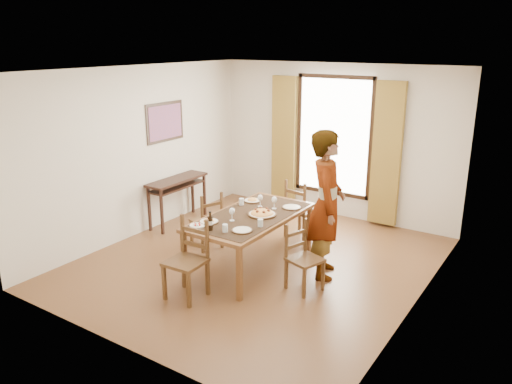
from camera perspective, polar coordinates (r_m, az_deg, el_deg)
The scene contains 22 objects.
ground at distance 7.26m, azimuth 0.12°, elevation -8.00°, with size 5.00×5.00×0.00m, color #56311A.
room_shell at distance 6.86m, azimuth 0.68°, elevation 4.15°, with size 4.60×5.10×2.74m.
console_table at distance 8.64m, azimuth -8.99°, elevation 0.79°, with size 0.38×1.20×0.80m.
dining_table at distance 6.90m, azimuth -0.56°, elevation -3.10°, with size 1.00×1.94×0.76m.
chair_west at distance 7.62m, azimuth -5.58°, elevation -3.43°, with size 0.51×0.51×0.90m.
chair_north at distance 7.99m, azimuth 5.14°, elevation -2.17°, with size 0.49×0.49×0.97m.
chair_south at distance 6.23m, azimuth -7.86°, elevation -7.89°, with size 0.46×0.46×1.00m.
chair_east at distance 6.40m, azimuth 5.42°, elevation -7.67°, with size 0.49×0.49×0.87m.
man at distance 6.61m, azimuth 8.06°, elevation -1.45°, with size 0.74×0.86×1.99m, color #92939A.
plate_sw at distance 6.62m, azimuth -5.40°, elevation -3.26°, with size 0.27×0.27×0.05m, color silver, non-canonical shape.
plate_se at distance 6.31m, azimuth -1.60°, elevation -4.25°, with size 0.27×0.27×0.05m, color silver, non-canonical shape.
plate_nw at distance 7.44m, azimuth -0.40°, elevation -0.87°, with size 0.27×0.27×0.05m, color silver, non-canonical shape.
plate_ne at distance 7.17m, azimuth 4.06°, elevation -1.62°, with size 0.27×0.27×0.05m, color silver, non-canonical shape.
pasta_platter at distance 6.85m, azimuth 0.70°, elevation -2.27°, with size 0.40×0.40×0.10m, color #B63A17, non-canonical shape.
caprese_plate at distance 6.51m, azimuth -6.72°, elevation -3.73°, with size 0.20×0.20×0.04m, color silver, non-canonical shape.
wine_glass_a at distance 6.64m, azimuth -2.76°, elevation -2.56°, with size 0.08×0.08×0.18m, color white, non-canonical shape.
wine_glass_b at distance 7.10m, azimuth 2.10°, elevation -1.22°, with size 0.08×0.08×0.18m, color white, non-canonical shape.
wine_glass_c at distance 7.18m, azimuth 0.48°, elevation -0.99°, with size 0.08×0.08×0.18m, color white, non-canonical shape.
tumbler_a at distance 6.45m, azimuth 0.50°, elevation -3.54°, with size 0.07×0.07×0.10m, color silver.
tumbler_b at distance 7.27m, azimuth -1.68°, elevation -1.12°, with size 0.07×0.07×0.10m, color silver.
tumbler_c at distance 6.28m, azimuth -3.56°, elevation -4.14°, with size 0.07×0.07×0.10m, color silver.
wine_bottle at distance 6.33m, azimuth -5.26°, elevation -3.29°, with size 0.07×0.07×0.25m, color black, non-canonical shape.
Camera 1 is at (3.61, -5.50, 3.08)m, focal length 35.00 mm.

